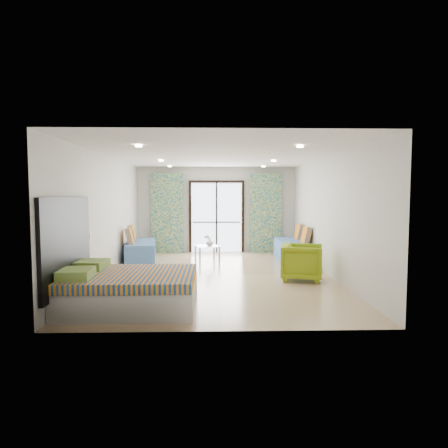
{
  "coord_description": "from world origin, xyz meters",
  "views": [
    {
      "loc": [
        -0.13,
        -8.99,
        1.84
      ],
      "look_at": [
        0.14,
        0.27,
        1.15
      ],
      "focal_mm": 32.0,
      "sensor_mm": 36.0,
      "label": 1
    }
  ],
  "objects_px": {
    "armchair": "(302,260)",
    "coffee_table": "(207,247)",
    "bed": "(130,290)",
    "daybed_left": "(140,250)",
    "daybed_right": "(293,249)"
  },
  "relations": [
    {
      "from": "coffee_table",
      "to": "armchair",
      "type": "bearing_deg",
      "value": -51.44
    },
    {
      "from": "daybed_left",
      "to": "armchair",
      "type": "relative_size",
      "value": 2.41
    },
    {
      "from": "daybed_right",
      "to": "coffee_table",
      "type": "height_order",
      "value": "daybed_right"
    },
    {
      "from": "bed",
      "to": "daybed_right",
      "type": "xyz_separation_m",
      "value": [
        3.6,
        4.57,
        0.01
      ]
    },
    {
      "from": "daybed_right",
      "to": "bed",
      "type": "bearing_deg",
      "value": -127.19
    },
    {
      "from": "bed",
      "to": "armchair",
      "type": "bearing_deg",
      "value": 31.5
    },
    {
      "from": "armchair",
      "to": "bed",
      "type": "bearing_deg",
      "value": 135.96
    },
    {
      "from": "bed",
      "to": "daybed_right",
      "type": "bearing_deg",
      "value": 51.77
    },
    {
      "from": "armchair",
      "to": "coffee_table",
      "type": "bearing_deg",
      "value": 53.03
    },
    {
      "from": "bed",
      "to": "daybed_right",
      "type": "relative_size",
      "value": 1.03
    },
    {
      "from": "bed",
      "to": "daybed_right",
      "type": "height_order",
      "value": "daybed_right"
    },
    {
      "from": "bed",
      "to": "coffee_table",
      "type": "xyz_separation_m",
      "value": [
        1.2,
        4.61,
        0.07
      ]
    },
    {
      "from": "daybed_right",
      "to": "armchair",
      "type": "bearing_deg",
      "value": -96.18
    },
    {
      "from": "bed",
      "to": "daybed_left",
      "type": "relative_size",
      "value": 1.01
    },
    {
      "from": "bed",
      "to": "coffee_table",
      "type": "height_order",
      "value": "coffee_table"
    }
  ]
}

